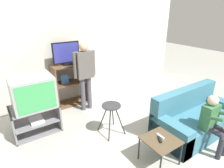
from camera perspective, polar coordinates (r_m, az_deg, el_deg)
wall_back at (r=4.99m, az=-9.30°, el=10.52°), size 6.40×0.06×2.60m
tv_stand at (r=3.99m, az=-22.23°, el=-9.82°), size 0.85×0.59×0.55m
television_main at (r=3.73m, az=-23.01°, el=-2.29°), size 0.73×0.61×0.59m
media_shelf at (r=4.76m, az=-12.70°, el=0.02°), size 0.81×0.44×1.04m
television_flat at (r=4.52m, az=-13.78°, el=8.89°), size 0.64×0.20×0.53m
folding_stool at (r=3.54m, az=-0.22°, el=-7.93°), size 0.40×0.42×0.61m
snack_table at (r=3.06m, az=14.58°, el=-16.73°), size 0.50×0.50×0.43m
remote_control_black at (r=3.01m, az=14.31°, el=-16.07°), size 0.11×0.14×0.02m
remote_control_white at (r=3.08m, az=14.49°, el=-15.12°), size 0.04×0.15×0.02m
couch at (r=4.03m, az=23.64°, el=-9.58°), size 1.74×0.81×0.82m
person_standing_adult at (r=4.27m, az=-8.29°, el=4.07°), size 0.53×0.20×1.60m
person_seated_child at (r=3.51m, az=28.54°, el=-9.67°), size 0.33×0.43×0.99m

